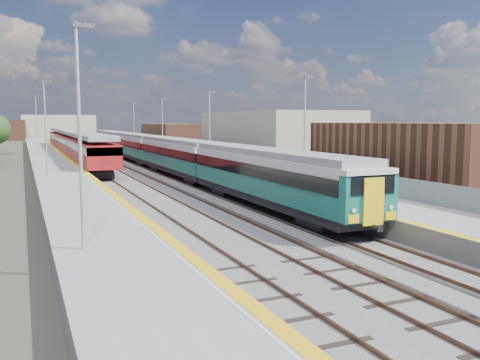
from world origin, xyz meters
TOP-DOWN VIEW (x-y plane):
  - ground at (0.00, 50.00)m, footprint 320.00×320.00m
  - ballast_bed at (-2.25, 52.50)m, footprint 10.50×155.00m
  - tracks at (-1.65, 54.18)m, footprint 8.96×160.00m
  - platform_right at (5.28, 52.49)m, footprint 4.70×155.00m
  - platform_left at (-9.05, 52.49)m, footprint 4.30×155.00m
  - green_train at (1.50, 46.26)m, footprint 2.77×77.25m
  - red_train at (-5.50, 65.64)m, footprint 3.05×61.71m
  - tree_d at (23.02, 66.99)m, footprint 4.81×4.81m

SIDE VIEW (x-z plane):
  - ground at x=0.00m, z-range 0.00..0.00m
  - ballast_bed at x=-2.25m, z-range 0.00..0.06m
  - tracks at x=-1.65m, z-range 0.02..0.19m
  - platform_left at x=-9.05m, z-range -3.74..4.78m
  - platform_right at x=5.28m, z-range -3.72..4.80m
  - green_train at x=1.50m, z-range 0.62..3.68m
  - red_train at x=-5.50m, z-range 0.35..4.20m
  - tree_d at x=23.02m, z-range 0.84..7.37m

